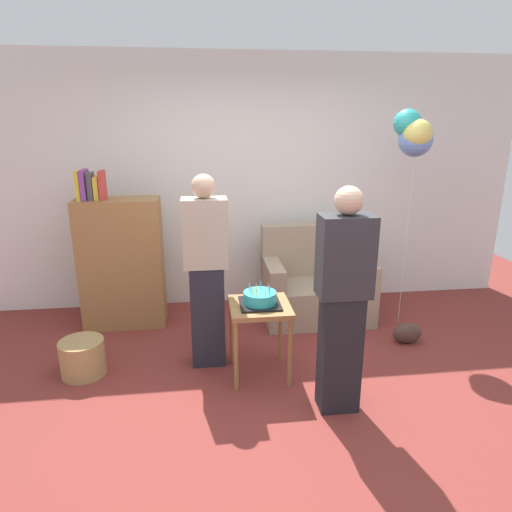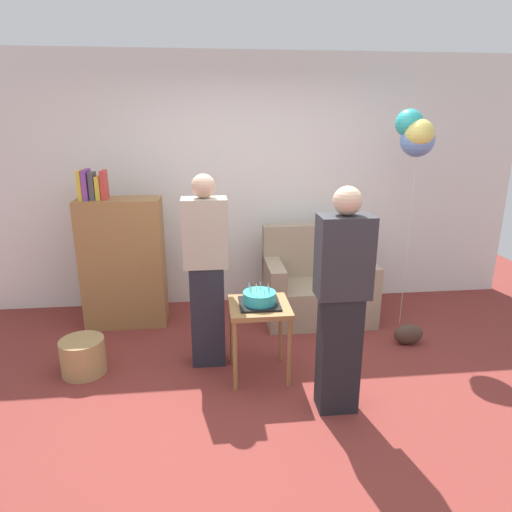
{
  "view_description": "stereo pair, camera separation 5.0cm",
  "coord_description": "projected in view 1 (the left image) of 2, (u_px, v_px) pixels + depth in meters",
  "views": [
    {
      "loc": [
        -0.54,
        -2.91,
        2.04
      ],
      "look_at": [
        -0.1,
        0.63,
        0.95
      ],
      "focal_mm": 31.73,
      "sensor_mm": 36.0,
      "label": 1
    },
    {
      "loc": [
        -0.49,
        -2.91,
        2.04
      ],
      "look_at": [
        -0.1,
        0.63,
        0.95
      ],
      "focal_mm": 31.73,
      "sensor_mm": 36.0,
      "label": 2
    }
  ],
  "objects": [
    {
      "name": "bookshelf",
      "position": [
        121.0,
        262.0,
        4.49
      ],
      "size": [
        0.8,
        0.36,
        1.58
      ],
      "color": "olive",
      "rests_on": "ground_plane"
    },
    {
      "name": "handbag",
      "position": [
        407.0,
        333.0,
        4.26
      ],
      "size": [
        0.28,
        0.14,
        0.2
      ],
      "primitive_type": "ellipsoid",
      "color": "#473328",
      "rests_on": "ground_plane"
    },
    {
      "name": "ground_plane",
      "position": [
        279.0,
        400.0,
        3.42
      ],
      "size": [
        8.0,
        8.0,
        0.0
      ],
      "primitive_type": "plane",
      "color": "maroon"
    },
    {
      "name": "balloon_bunch",
      "position": [
        414.0,
        134.0,
        4.16
      ],
      "size": [
        0.36,
        0.35,
        2.12
      ],
      "color": "silver",
      "rests_on": "ground_plane"
    },
    {
      "name": "person_holding_cake",
      "position": [
        343.0,
        302.0,
        3.1
      ],
      "size": [
        0.36,
        0.22,
        1.63
      ],
      "rotation": [
        0.0,
        0.0,
        3.1
      ],
      "color": "black",
      "rests_on": "ground_plane"
    },
    {
      "name": "wicker_basket",
      "position": [
        83.0,
        358.0,
        3.72
      ],
      "size": [
        0.36,
        0.36,
        0.3
      ],
      "primitive_type": "cylinder",
      "color": "#A88451",
      "rests_on": "ground_plane"
    },
    {
      "name": "wall_back",
      "position": [
        249.0,
        183.0,
        4.97
      ],
      "size": [
        6.0,
        0.1,
        2.7
      ],
      "primitive_type": "cube",
      "color": "silver",
      "rests_on": "ground_plane"
    },
    {
      "name": "person_blowing_candles",
      "position": [
        206.0,
        272.0,
        3.71
      ],
      "size": [
        0.36,
        0.22,
        1.63
      ],
      "rotation": [
        0.0,
        0.0,
        -0.12
      ],
      "color": "#23232D",
      "rests_on": "ground_plane"
    },
    {
      "name": "side_table",
      "position": [
        260.0,
        316.0,
        3.62
      ],
      "size": [
        0.48,
        0.48,
        0.62
      ],
      "color": "olive",
      "rests_on": "ground_plane"
    },
    {
      "name": "couch",
      "position": [
        316.0,
        286.0,
        4.78
      ],
      "size": [
        1.1,
        0.7,
        0.96
      ],
      "color": "gray",
      "rests_on": "ground_plane"
    },
    {
      "name": "birthday_cake",
      "position": [
        260.0,
        299.0,
        3.57
      ],
      "size": [
        0.32,
        0.32,
        0.17
      ],
      "color": "black",
      "rests_on": "side_table"
    }
  ]
}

